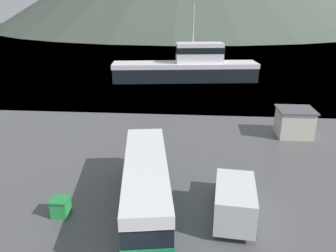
{
  "coord_description": "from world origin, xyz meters",
  "views": [
    {
      "loc": [
        2.73,
        -10.76,
        11.63
      ],
      "look_at": [
        0.64,
        14.93,
        2.0
      ],
      "focal_mm": 35.0,
      "sensor_mm": 36.0,
      "label": 1
    }
  ],
  "objects": [
    {
      "name": "storage_bin",
      "position": [
        -4.8,
        4.84,
        0.57
      ],
      "size": [
        1.02,
        1.02,
        1.12
      ],
      "color": "green",
      "rests_on": "ground"
    },
    {
      "name": "fishing_boat",
      "position": [
        1.65,
        41.56,
        2.25
      ],
      "size": [
        23.31,
        7.27,
        11.72
      ],
      "rotation": [
        0.0,
        0.0,
        1.69
      ],
      "color": "black",
      "rests_on": "water_surface"
    },
    {
      "name": "tour_bus",
      "position": [
        0.09,
        5.91,
        1.78
      ],
      "size": [
        4.01,
        10.77,
        3.16
      ],
      "rotation": [
        0.0,
        0.0,
        0.15
      ],
      "color": "#146B3D",
      "rests_on": "ground"
    },
    {
      "name": "delivery_van",
      "position": [
        5.22,
        5.59,
        1.22
      ],
      "size": [
        2.67,
        5.74,
        2.3
      ],
      "rotation": [
        0.0,
        0.0,
        -0.09
      ],
      "color": "silver",
      "rests_on": "ground"
    },
    {
      "name": "dock_kiosk",
      "position": [
        12.13,
        18.69,
        1.32
      ],
      "size": [
        3.3,
        3.03,
        2.61
      ],
      "color": "beige",
      "rests_on": "ground"
    },
    {
      "name": "water_surface",
      "position": [
        0.0,
        143.96,
        0.0
      ],
      "size": [
        240.0,
        240.0,
        0.0
      ],
      "primitive_type": "plane",
      "color": "slate",
      "rests_on": "ground"
    }
  ]
}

